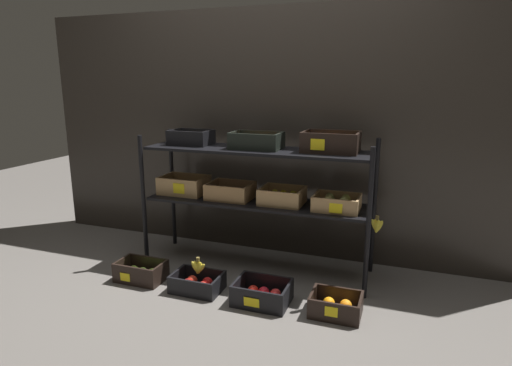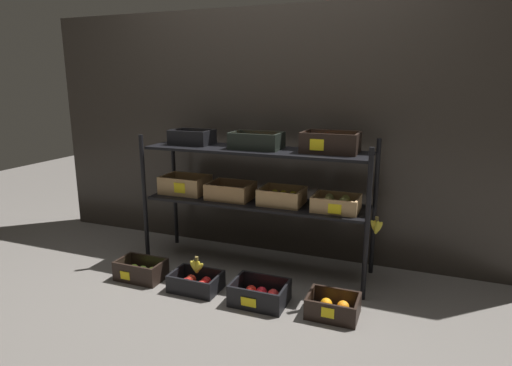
{
  "view_description": "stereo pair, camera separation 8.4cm",
  "coord_description": "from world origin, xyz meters",
  "px_view_note": "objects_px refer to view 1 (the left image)",
  "views": [
    {
      "loc": [
        1.02,
        -2.83,
        1.37
      ],
      "look_at": [
        0.0,
        0.0,
        0.65
      ],
      "focal_mm": 30.11,
      "sensor_mm": 36.0,
      "label": 1
    },
    {
      "loc": [
        1.1,
        -2.8,
        1.37
      ],
      "look_at": [
        0.0,
        0.0,
        0.65
      ],
      "focal_mm": 30.11,
      "sensor_mm": 36.0,
      "label": 2
    }
  ],
  "objects_px": {
    "crate_ground_apple_green": "(141,273)",
    "crate_ground_orange": "(336,307)",
    "banana_bunch_loose": "(198,267)",
    "crate_ground_apple_red": "(197,284)",
    "crate_ground_center_apple_red": "(262,295)",
    "display_rack": "(258,176)"
  },
  "relations": [
    {
      "from": "banana_bunch_loose",
      "to": "crate_ground_center_apple_red",
      "type": "bearing_deg",
      "value": -0.25
    },
    {
      "from": "crate_ground_apple_green",
      "to": "crate_ground_orange",
      "type": "bearing_deg",
      "value": 0.21
    },
    {
      "from": "crate_ground_apple_red",
      "to": "crate_ground_center_apple_red",
      "type": "xyz_separation_m",
      "value": [
        0.46,
        -0.01,
        0.01
      ]
    },
    {
      "from": "crate_ground_apple_green",
      "to": "display_rack",
      "type": "bearing_deg",
      "value": 35.31
    },
    {
      "from": "crate_ground_apple_green",
      "to": "crate_ground_center_apple_red",
      "type": "distance_m",
      "value": 0.9
    },
    {
      "from": "crate_ground_center_apple_red",
      "to": "crate_ground_orange",
      "type": "bearing_deg",
      "value": 1.95
    },
    {
      "from": "crate_ground_apple_green",
      "to": "crate_ground_orange",
      "type": "relative_size",
      "value": 1.1
    },
    {
      "from": "crate_ground_apple_green",
      "to": "crate_ground_orange",
      "type": "height_order",
      "value": "crate_ground_apple_green"
    },
    {
      "from": "display_rack",
      "to": "crate_ground_apple_red",
      "type": "xyz_separation_m",
      "value": [
        -0.25,
        -0.5,
        -0.65
      ]
    },
    {
      "from": "crate_ground_orange",
      "to": "banana_bunch_loose",
      "type": "bearing_deg",
      "value": -179.14
    },
    {
      "from": "crate_ground_apple_green",
      "to": "banana_bunch_loose",
      "type": "distance_m",
      "value": 0.47
    },
    {
      "from": "crate_ground_center_apple_red",
      "to": "display_rack",
      "type": "bearing_deg",
      "value": 112.58
    },
    {
      "from": "display_rack",
      "to": "banana_bunch_loose",
      "type": "bearing_deg",
      "value": -115.59
    },
    {
      "from": "crate_ground_apple_green",
      "to": "banana_bunch_loose",
      "type": "xyz_separation_m",
      "value": [
        0.46,
        -0.01,
        0.12
      ]
    },
    {
      "from": "crate_ground_center_apple_red",
      "to": "crate_ground_orange",
      "type": "relative_size",
      "value": 1.14
    },
    {
      "from": "display_rack",
      "to": "crate_ground_apple_red",
      "type": "distance_m",
      "value": 0.86
    },
    {
      "from": "display_rack",
      "to": "crate_ground_apple_red",
      "type": "relative_size",
      "value": 5.34
    },
    {
      "from": "display_rack",
      "to": "crate_ground_apple_green",
      "type": "bearing_deg",
      "value": -144.69
    },
    {
      "from": "display_rack",
      "to": "crate_ground_orange",
      "type": "relative_size",
      "value": 5.78
    },
    {
      "from": "crate_ground_apple_red",
      "to": "crate_ground_center_apple_red",
      "type": "relative_size",
      "value": 0.95
    },
    {
      "from": "crate_ground_center_apple_red",
      "to": "crate_ground_apple_green",
      "type": "bearing_deg",
      "value": 179.32
    },
    {
      "from": "crate_ground_center_apple_red",
      "to": "banana_bunch_loose",
      "type": "xyz_separation_m",
      "value": [
        -0.45,
        0.0,
        0.12
      ]
    }
  ]
}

